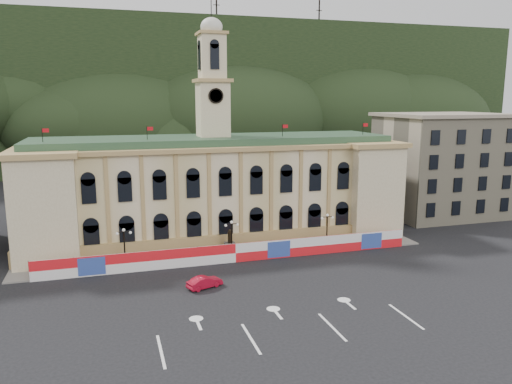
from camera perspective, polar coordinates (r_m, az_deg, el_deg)
name	(u,v)px	position (r m, az deg, el deg)	size (l,w,h in m)	color
ground	(272,307)	(53.01, 1.81, -12.99)	(260.00, 260.00, 0.00)	black
lane_markings	(289,328)	(48.73, 3.75, -15.23)	(26.00, 10.00, 0.02)	white
hill_ridge	(153,104)	(168.70, -11.64, 9.87)	(230.00, 80.00, 64.00)	black
city_hall	(215,187)	(76.43, -4.76, 0.53)	(56.20, 17.60, 37.10)	beige
side_building_right	(441,164)	(97.41, 20.38, 2.97)	(21.00, 17.00, 18.60)	#B4A98B
hoarding_fence	(236,253)	(66.12, -2.32, -6.96)	(50.00, 0.44, 2.50)	red
pavement	(231,255)	(68.95, -2.92, -7.24)	(56.00, 5.50, 0.16)	slate
statue	(230,247)	(68.85, -2.98, -6.30)	(1.40, 1.40, 3.72)	#595651
lamp_left	(124,244)	(65.58, -14.81, -5.80)	(1.96, 0.44, 5.15)	black
lamp_center	(232,236)	(67.38, -2.79, -5.00)	(1.96, 0.44, 5.15)	black
lamp_right	(327,228)	(71.92, 8.12, -4.09)	(1.96, 0.44, 5.15)	black
red_sedan	(205,282)	(57.91, -5.89, -10.21)	(4.38, 2.82, 1.36)	#A30B21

